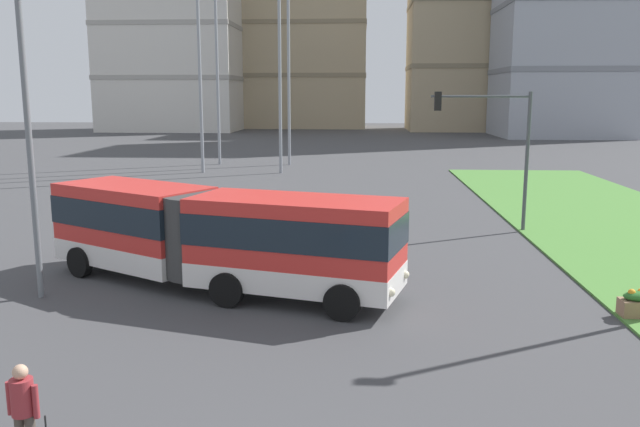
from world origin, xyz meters
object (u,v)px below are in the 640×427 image
Objects in this scene: traffic_light_far_right at (495,136)px; apartment_tower_west at (170,3)px; articulated_bus at (215,235)px; apartment_tower_westcentre at (306,2)px; streetlight_left at (28,130)px; apartment_tower_centre at (460,7)px; pedestrian_crossing at (23,408)px.

apartment_tower_west reaches higher than traffic_light_far_right.
articulated_bus is 13.87m from traffic_light_far_right.
traffic_light_far_right is at bearing -80.20° from apartment_tower_westcentre.
traffic_light_far_right is 0.15× the size of apartment_tower_west.
articulated_bus is at bearing 14.61° from streetlight_left.
apartment_tower_west is at bearing 103.55° from streetlight_left.
apartment_tower_westcentre is 1.11× the size of apartment_tower_centre.
apartment_tower_centre is (46.53, 3.39, -0.54)m from apartment_tower_west.
apartment_tower_westcentre is (20.97, 11.70, 1.60)m from apartment_tower_west.
apartment_tower_centre reaches higher than traffic_light_far_right.
pedestrian_crossing is 10.34m from streetlight_left.
apartment_tower_centre is at bearing 83.11° from traffic_light_far_right.
articulated_bus is 101.79m from apartment_tower_westcentre.
pedestrian_crossing is (-0.85, -9.95, -0.65)m from articulated_bus.
apartment_tower_centre is (25.56, -8.31, -2.14)m from apartment_tower_westcentre.
articulated_bus is 1.95× the size of traffic_light_far_right.
pedestrian_crossing is 0.20× the size of streetlight_left.
streetlight_left is (-15.10, -10.40, 0.74)m from traffic_light_far_right.
streetlight_left is 0.20× the size of apartment_tower_westcentre.
streetlight_left is at bearing -145.46° from traffic_light_far_right.
apartment_tower_centre reaches higher than articulated_bus.
apartment_tower_centre is (20.09, 91.29, 18.11)m from articulated_bus.
traffic_light_far_right reaches higher than articulated_bus.
pedestrian_crossing is 0.04× the size of apartment_tower_centre.
apartment_tower_centre is at bearing 74.87° from streetlight_left.
pedestrian_crossing is 0.04× the size of apartment_tower_west.
streetlight_left is at bearing -89.70° from apartment_tower_westcentre.
streetlight_left is (-4.94, -1.29, 3.25)m from articulated_bus.
apartment_tower_westcentre is (-0.53, 100.89, 17.00)m from streetlight_left.
articulated_bus is 93.67m from apartment_tower_west.
articulated_bus is at bearing -102.41° from apartment_tower_centre.
pedestrian_crossing is at bearing -87.59° from apartment_tower_westcentre.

